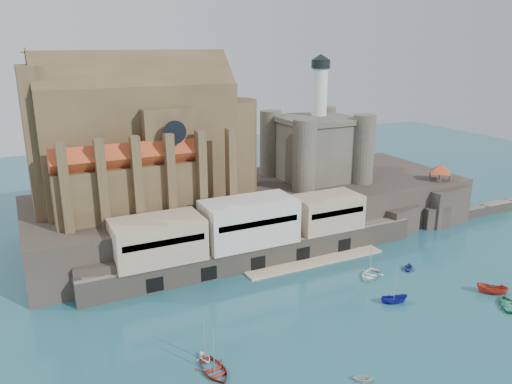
{
  "coord_description": "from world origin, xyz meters",
  "views": [
    {
      "loc": [
        -48.71,
        -58.3,
        41.96
      ],
      "look_at": [
        -4.31,
        32.0,
        11.62
      ],
      "focal_mm": 35.0,
      "sensor_mm": 36.0,
      "label": 1
    }
  ],
  "objects": [
    {
      "name": "boat_3",
      "position": [
        21.33,
        -10.63,
        0.0
      ],
      "size": [
        4.0,
        3.51,
        5.8
      ],
      "primitive_type": "imported",
      "rotation": [
        0.0,
        0.0,
        2.47
      ],
      "color": "#227543",
      "rests_on": "ground"
    },
    {
      "name": "boat_0",
      "position": [
        -28.83,
        -5.4,
        0.0
      ],
      "size": [
        4.49,
        1.56,
        6.18
      ],
      "primitive_type": "imported",
      "rotation": [
        0.0,
        0.0,
        0.06
      ],
      "color": "maroon",
      "rests_on": "ground"
    },
    {
      "name": "castle_keep",
      "position": [
        16.08,
        41.08,
        18.31
      ],
      "size": [
        21.2,
        21.2,
        29.3
      ],
      "color": "#474338",
      "rests_on": "promontory"
    },
    {
      "name": "breakwater",
      "position": [
        66.0,
        24.0,
        0.0
      ],
      "size": [
        40.0,
        3.0,
        2.4
      ],
      "primitive_type": "cube",
      "color": "#6D6457",
      "rests_on": "ground"
    },
    {
      "name": "rock_outcrop",
      "position": [
        42.0,
        25.84,
        4.02
      ],
      "size": [
        14.5,
        10.5,
        8.7
      ],
      "color": "black",
      "rests_on": "ground"
    },
    {
      "name": "boat_4",
      "position": [
        -28.98,
        -2.15,
        0.0
      ],
      "size": [
        2.76,
        1.79,
        3.08
      ],
      "primitive_type": "imported",
      "rotation": [
        0.0,
        0.0,
        3.21
      ],
      "color": "white",
      "rests_on": "ground"
    },
    {
      "name": "boat_1",
      "position": [
        -12.24,
        -15.39,
        0.0
      ],
      "size": [
        2.56,
        2.91,
        2.88
      ],
      "primitive_type": "imported",
      "rotation": [
        0.0,
        0.0,
        1.05
      ],
      "color": "silver",
      "rests_on": "ground"
    },
    {
      "name": "pavilion",
      "position": [
        42.0,
        26.0,
        12.73
      ],
      "size": [
        6.4,
        6.4,
        5.4
      ],
      "color": "#4C3B23",
      "rests_on": "rock_outcrop"
    },
    {
      "name": "boat_2",
      "position": [
        4.97,
        -1.52,
        0.0
      ],
      "size": [
        2.22,
        2.19,
        4.52
      ],
      "primitive_type": "imported",
      "rotation": [
        0.0,
        0.0,
        1.22
      ],
      "color": "navy",
      "rests_on": "ground"
    },
    {
      "name": "boat_7",
      "position": [
        16.11,
        7.16,
        0.0
      ],
      "size": [
        3.24,
        3.44,
        3.42
      ],
      "primitive_type": "imported",
      "rotation": [
        0.0,
        0.0,
        5.37
      ],
      "color": "navy",
      "rests_on": "ground"
    },
    {
      "name": "boat_6",
      "position": [
        7.65,
        8.18,
        0.0
      ],
      "size": [
        3.38,
        4.31,
        6.04
      ],
      "primitive_type": "imported",
      "rotation": [
        0.0,
        0.0,
        5.28
      ],
      "color": "white",
      "rests_on": "ground"
    },
    {
      "name": "boat_5",
      "position": [
        22.45,
        -6.5,
        0.0
      ],
      "size": [
        2.82,
        2.81,
        5.23
      ],
      "primitive_type": "imported",
      "rotation": [
        0.0,
        0.0,
        3.99
      ],
      "color": "#B5311C",
      "rests_on": "ground"
    },
    {
      "name": "promontory",
      "position": [
        -0.19,
        39.37,
        4.92
      ],
      "size": [
        100.0,
        36.0,
        10.0
      ],
      "color": "black",
      "rests_on": "ground"
    },
    {
      "name": "church",
      "position": [
        -24.13,
        41.85,
        22.13
      ],
      "size": [
        47.0,
        25.93,
        30.51
      ],
      "color": "#4C3B23",
      "rests_on": "promontory"
    },
    {
      "name": "ground",
      "position": [
        0.0,
        0.0,
        0.0
      ],
      "size": [
        300.0,
        300.0,
        0.0
      ],
      "primitive_type": "plane",
      "color": "#1B4E5B",
      "rests_on": "ground"
    },
    {
      "name": "quay",
      "position": [
        -10.19,
        23.07,
        6.07
      ],
      "size": [
        70.0,
        12.0,
        13.05
      ],
      "color": "#6D6457",
      "rests_on": "ground"
    }
  ]
}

